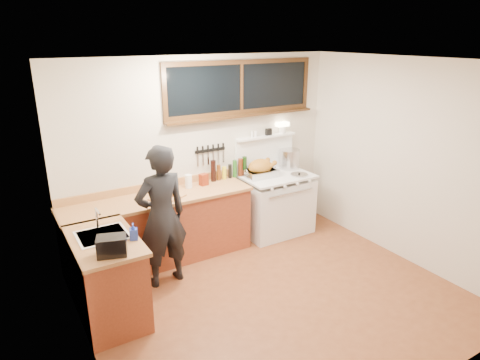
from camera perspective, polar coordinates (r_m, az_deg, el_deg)
ground_plane at (r=5.10m, az=4.62°, el=-15.25°), size 4.00×3.50×0.02m
room_shell at (r=4.39m, az=5.18°, el=3.00°), size 4.10×3.60×2.65m
counter_back at (r=5.67m, az=-10.62°, el=-6.42°), size 2.44×0.64×1.00m
counter_left at (r=4.75m, az=-17.32°, el=-12.33°), size 0.64×1.09×0.90m
sink_unit at (r=4.64m, az=-17.80°, el=-7.64°), size 0.50×0.45×0.37m
vintage_stove at (r=6.41m, az=4.70°, el=-2.96°), size 1.02×0.74×1.60m
back_window at (r=6.04m, az=0.22°, el=11.43°), size 2.32×0.13×0.77m
left_doorway at (r=3.39m, az=-18.14°, el=-13.45°), size 0.02×1.04×2.17m
knife_strip at (r=5.96m, az=-3.97°, el=3.89°), size 0.46×0.03×0.28m
man at (r=5.02m, az=-10.40°, el=-4.84°), size 0.65×0.46×1.71m
soap_bottle at (r=4.41m, az=-14.02°, el=-6.67°), size 0.10×0.10×0.17m
toaster at (r=4.17m, az=-16.72°, el=-8.41°), size 0.31×0.26×0.18m
cutting_board at (r=5.42m, az=-9.67°, el=-1.86°), size 0.48×0.43×0.14m
roast_turkey at (r=6.16m, az=2.74°, el=1.44°), size 0.51×0.37×0.26m
stockpot at (r=6.55m, az=6.59°, el=2.81°), size 0.33×0.33×0.29m
saucepan at (r=6.34m, az=3.48°, el=1.61°), size 0.23×0.31×0.13m
pot_lid at (r=6.27m, az=7.90°, el=0.71°), size 0.34×0.34×0.04m
coffee_tin at (r=5.81m, az=-4.87°, el=0.06°), size 0.12×0.10×0.16m
pitcher at (r=5.73m, az=-6.88°, el=-0.17°), size 0.12×0.12×0.18m
bottle_cluster at (r=6.06m, az=-1.39°, el=1.41°), size 0.58×0.07×0.30m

